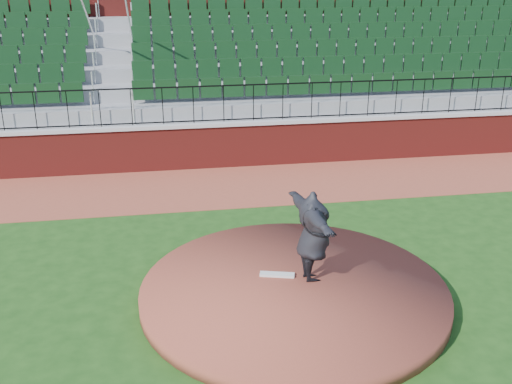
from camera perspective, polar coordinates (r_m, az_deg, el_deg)
ground at (r=11.05m, az=1.27°, el=-9.09°), size 90.00×90.00×0.00m
warning_track at (r=15.89m, az=-2.27°, el=0.66°), size 34.00×3.20×0.01m
field_wall at (r=17.21m, az=-2.97°, el=4.35°), size 34.00×0.35×1.20m
wall_cap at (r=17.03m, az=-3.01°, el=6.45°), size 34.00×0.45×0.10m
wall_railing at (r=16.90m, az=-3.05°, el=8.25°), size 34.00×0.05×1.00m
seating_stands at (r=19.46m, az=-4.00°, el=11.44°), size 34.00×5.10×4.60m
concourse_wall at (r=22.16m, az=-4.75°, el=13.78°), size 34.00×0.50×5.50m
pitchers_mound at (r=10.73m, az=3.55°, el=-9.36°), size 5.31×5.31×0.25m
pitching_rubber at (r=10.97m, az=1.99°, el=-7.73°), size 0.64×0.31×0.04m
pitcher at (r=10.53m, az=5.39°, el=-4.14°), size 0.75×2.09×1.66m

